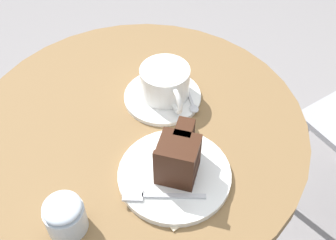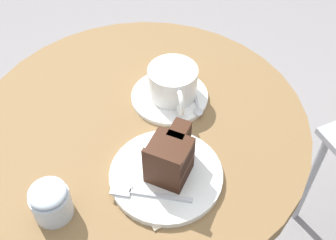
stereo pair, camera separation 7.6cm
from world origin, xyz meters
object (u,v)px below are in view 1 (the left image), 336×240
(cake_plate, at_px, (174,175))
(fork, at_px, (154,196))
(teaspoon, at_px, (190,98))
(cake_slice, at_px, (179,157))
(sugar_pot, at_px, (65,216))
(coffee_cup, at_px, (165,82))
(saucer, at_px, (163,97))
(napkin, at_px, (177,183))

(cake_plate, relative_size, fork, 1.48)
(teaspoon, relative_size, fork, 0.82)
(cake_slice, xyz_separation_m, fork, (0.03, -0.06, -0.04))
(sugar_pot, bearing_deg, cake_slice, 98.36)
(coffee_cup, relative_size, cake_slice, 1.28)
(saucer, height_order, napkin, saucer)
(cake_plate, bearing_deg, saucer, 165.24)
(cake_plate, xyz_separation_m, fork, (0.03, -0.05, 0.01))
(fork, xyz_separation_m, sugar_pot, (-0.00, -0.14, 0.02))
(napkin, bearing_deg, cake_plate, 175.39)
(sugar_pot, bearing_deg, teaspoon, 122.42)
(cake_plate, relative_size, sugar_pot, 2.91)
(napkin, relative_size, sugar_pot, 2.44)
(saucer, bearing_deg, napkin, -14.07)
(cake_slice, xyz_separation_m, napkin, (0.02, -0.01, -0.05))
(sugar_pot, bearing_deg, saucer, 131.62)
(saucer, relative_size, coffee_cup, 1.17)
(cake_plate, relative_size, cake_slice, 1.87)
(saucer, xyz_separation_m, fork, (0.22, -0.10, 0.01))
(teaspoon, distance_m, cake_slice, 0.18)
(cake_slice, height_order, fork, cake_slice)
(coffee_cup, xyz_separation_m, sugar_pot, (0.21, -0.25, -0.01))
(cake_plate, bearing_deg, teaspoon, 148.22)
(fork, height_order, sugar_pot, sugar_pot)
(cake_slice, relative_size, sugar_pot, 1.55)
(saucer, relative_size, cake_slice, 1.49)
(cake_plate, distance_m, cake_slice, 0.04)
(coffee_cup, xyz_separation_m, napkin, (0.20, -0.06, -0.04))
(cake_plate, bearing_deg, fork, -57.32)
(coffee_cup, xyz_separation_m, fork, (0.22, -0.10, -0.03))
(coffee_cup, bearing_deg, teaspoon, 51.07)
(teaspoon, bearing_deg, cake_slice, -21.64)
(saucer, bearing_deg, coffee_cup, 105.95)
(teaspoon, distance_m, sugar_pot, 0.34)
(saucer, distance_m, coffee_cup, 0.04)
(cake_plate, distance_m, napkin, 0.01)
(coffee_cup, distance_m, fork, 0.24)
(cake_slice, height_order, sugar_pot, cake_slice)
(napkin, bearing_deg, sugar_pot, -86.26)
(teaspoon, height_order, cake_slice, cake_slice)
(cake_plate, bearing_deg, coffee_cup, 163.43)
(saucer, height_order, cake_slice, cake_slice)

